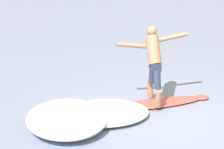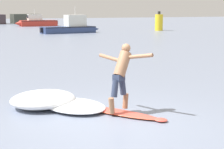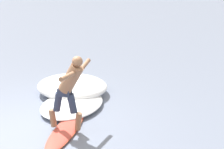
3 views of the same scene
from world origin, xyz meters
The scene contains 5 objects.
ground_plane centered at (0.00, 0.00, 0.00)m, with size 200.00×200.00×0.00m, color gray.
surfboard centered at (0.42, 0.30, 0.04)m, with size 1.60×2.26×0.22m.
surfer centered at (0.50, 0.39, 1.04)m, with size 1.00×1.43×1.63m.
wave_foam_at_tail centered at (-0.44, 1.23, 0.09)m, with size 1.94×2.23×0.19m.
wave_foam_at_nose centered at (-1.10, 1.82, 0.20)m, with size 2.30×2.22×0.40m.
Camera 1 is at (-9.99, -1.38, 4.76)m, focal length 85.00 mm.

